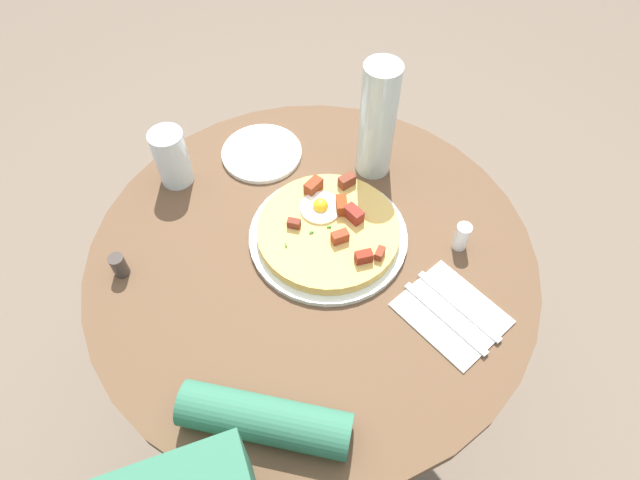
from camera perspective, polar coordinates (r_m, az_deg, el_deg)
name	(u,v)px	position (r m, az deg, el deg)	size (l,w,h in m)	color
ground_plane	(315,395)	(1.70, -0.55, -15.85)	(6.00, 6.00, 0.00)	#6B5B4C
dining_table	(313,301)	(1.18, -0.76, -6.38)	(0.84, 0.84, 0.75)	brown
pizza_plate	(328,236)	(1.05, 0.86, 0.40)	(0.30, 0.30, 0.01)	silver
breakfast_pizza	(329,229)	(1.03, 0.91, 1.17)	(0.27, 0.27, 0.05)	#DCB459
bread_plate	(262,153)	(1.20, -6.08, 8.99)	(0.17, 0.17, 0.01)	white
napkin	(451,313)	(0.99, 13.52, -7.42)	(0.17, 0.14, 0.00)	white
fork	(445,318)	(0.98, 12.89, -7.94)	(0.18, 0.01, 0.01)	silver
knife	(459,306)	(0.99, 14.23, -6.67)	(0.18, 0.01, 0.01)	silver
water_glass	(172,157)	(1.14, -15.19, 8.30)	(0.07, 0.07, 0.12)	silver
water_bottle	(377,121)	(1.09, 6.00, 12.18)	(0.07, 0.07, 0.26)	silver
salt_shaker	(462,237)	(1.05, 14.53, 0.35)	(0.03, 0.03, 0.06)	white
pepper_shaker	(119,265)	(1.05, -20.19, -2.49)	(0.03, 0.03, 0.05)	#3F3833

